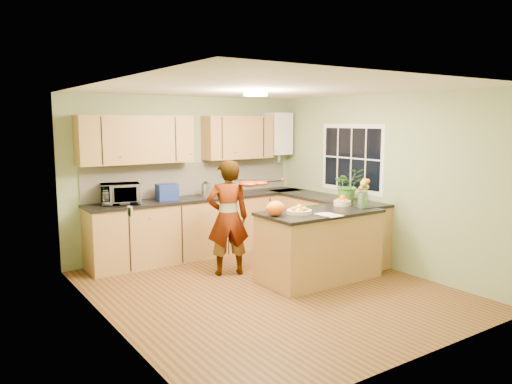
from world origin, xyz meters
TOP-DOWN VIEW (x-y plane):
  - floor at (0.00, 0.00)m, footprint 4.50×4.50m
  - ceiling at (0.00, 0.00)m, footprint 4.00×4.50m
  - wall_back at (0.00, 2.25)m, footprint 4.00×0.02m
  - wall_front at (0.00, -2.25)m, footprint 4.00×0.02m
  - wall_left at (-2.00, 0.00)m, footprint 0.02×4.50m
  - wall_right at (2.00, 0.00)m, footprint 0.02×4.50m
  - back_counter at (0.10, 1.95)m, footprint 3.64×0.62m
  - right_counter at (1.70, 0.85)m, footprint 0.62×2.24m
  - splashback at (0.10, 2.23)m, footprint 3.60×0.02m
  - upper_cabinets at (-0.18, 2.08)m, footprint 3.20×0.34m
  - boiler at (1.70, 2.09)m, footprint 0.40×0.30m
  - window_right at (1.99, 0.60)m, footprint 0.01×1.30m
  - light_switch at (-1.99, -0.60)m, footprint 0.02×0.09m
  - ceiling_lamp at (0.00, 0.30)m, footprint 0.30×0.30m
  - peninsula_island at (0.81, -0.02)m, footprint 1.63×0.83m
  - fruit_dish at (0.46, -0.02)m, footprint 0.32×0.32m
  - orange_bowl at (1.36, 0.13)m, footprint 0.24×0.24m
  - flower_vase at (1.41, -0.20)m, footprint 0.26×0.26m
  - orange_bag at (0.12, 0.03)m, footprint 0.30×0.27m
  - papers at (0.71, -0.32)m, footprint 0.22×0.30m
  - violinist at (-0.09, 0.85)m, footprint 0.68×0.56m
  - violin at (0.11, 0.63)m, footprint 0.67×0.58m
  - microwave at (-1.20, 1.97)m, footprint 0.61×0.49m
  - blue_box at (-0.50, 1.94)m, footprint 0.32×0.24m
  - kettle at (0.15, 1.92)m, footprint 0.15×0.15m
  - jar_cream at (0.59, 1.98)m, footprint 0.10×0.10m
  - jar_white at (0.73, 1.91)m, footprint 0.14×0.14m
  - potted_plant at (1.70, 0.37)m, footprint 0.52×0.47m

SIDE VIEW (x-z plane):
  - floor at x=0.00m, z-range 0.00..0.00m
  - peninsula_island at x=0.81m, z-range 0.00..0.94m
  - back_counter at x=0.10m, z-range 0.00..0.94m
  - right_counter at x=1.70m, z-range 0.00..0.94m
  - violinist at x=-0.09m, z-range 0.00..1.60m
  - papers at x=0.71m, z-range 0.93..0.95m
  - fruit_dish at x=0.46m, z-range 0.92..1.04m
  - orange_bowl at x=1.36m, z-range 0.92..1.06m
  - jar_cream at x=0.59m, z-range 0.94..1.09m
  - jar_white at x=0.73m, z-range 0.94..1.11m
  - orange_bag at x=0.12m, z-range 0.93..1.13m
  - kettle at x=0.15m, z-range 0.91..1.20m
  - blue_box at x=-0.50m, z-range 0.94..1.18m
  - microwave at x=-1.20m, z-range 0.94..1.24m
  - potted_plant at x=1.70m, z-range 0.94..1.43m
  - splashback at x=0.10m, z-range 0.94..1.46m
  - wall_back at x=0.00m, z-range 0.00..2.50m
  - wall_front at x=0.00m, z-range 0.00..2.50m
  - wall_left at x=-2.00m, z-range 0.00..2.50m
  - wall_right at x=2.00m, z-range 0.00..2.50m
  - flower_vase at x=1.41m, z-range 1.01..1.49m
  - violin at x=0.11m, z-range 1.20..1.36m
  - light_switch at x=-1.99m, z-range 1.26..1.34m
  - window_right at x=1.99m, z-range 1.02..2.08m
  - upper_cabinets at x=-0.18m, z-range 1.50..2.20m
  - boiler at x=1.70m, z-range 1.47..2.33m
  - ceiling_lamp at x=0.00m, z-range 2.43..2.50m
  - ceiling at x=0.00m, z-range 2.49..2.51m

